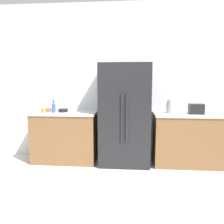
# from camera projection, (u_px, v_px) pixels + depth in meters

# --- Properties ---
(ground_plane) EXTENTS (9.68, 9.68, 0.00)m
(ground_plane) POSITION_uv_depth(u_px,v_px,m) (101.00, 199.00, 2.84)
(ground_plane) COLOR beige
(kitchen_back_panel) EXTENTS (4.84, 0.10, 2.91)m
(kitchen_back_panel) POSITION_uv_depth(u_px,v_px,m) (113.00, 82.00, 4.31)
(kitchen_back_panel) COLOR silver
(kitchen_back_panel) RESTS_ON ground_plane
(counter_left) EXTENTS (1.18, 0.60, 0.92)m
(counter_left) POSITION_uv_depth(u_px,v_px,m) (65.00, 136.00, 4.17)
(counter_left) COLOR brown
(counter_left) RESTS_ON ground_plane
(counter_right) EXTENTS (1.17, 0.60, 0.92)m
(counter_right) POSITION_uv_depth(u_px,v_px,m) (187.00, 139.00, 3.98)
(counter_right) COLOR brown
(counter_right) RESTS_ON ground_plane
(refrigerator) EXTENTS (0.88, 0.65, 1.77)m
(refrigerator) POSITION_uv_depth(u_px,v_px,m) (125.00, 115.00, 3.99)
(refrigerator) COLOR black
(refrigerator) RESTS_ON ground_plane
(toaster) EXTENTS (0.24, 0.17, 0.17)m
(toaster) POSITION_uv_depth(u_px,v_px,m) (196.00, 109.00, 3.84)
(toaster) COLOR black
(toaster) RESTS_ON counter_right
(rice_cooker) EXTENTS (0.23, 0.23, 0.28)m
(rice_cooker) POSITION_uv_depth(u_px,v_px,m) (173.00, 105.00, 3.97)
(rice_cooker) COLOR silver
(rice_cooker) RESTS_ON counter_right
(bottle_a) EXTENTS (0.07, 0.07, 0.23)m
(bottle_a) POSITION_uv_depth(u_px,v_px,m) (54.00, 108.00, 4.01)
(bottle_a) COLOR blue
(bottle_a) RESTS_ON counter_left
(cup_a) EXTENTS (0.08, 0.08, 0.08)m
(cup_a) POSITION_uv_depth(u_px,v_px,m) (44.00, 111.00, 4.01)
(cup_a) COLOR orange
(cup_a) RESTS_ON counter_left
(cup_b) EXTENTS (0.08, 0.08, 0.09)m
(cup_b) POSITION_uv_depth(u_px,v_px,m) (75.00, 110.00, 4.03)
(cup_b) COLOR white
(cup_b) RESTS_ON counter_left
(bowl_a) EXTENTS (0.18, 0.18, 0.05)m
(bowl_a) POSITION_uv_depth(u_px,v_px,m) (48.00, 110.00, 4.22)
(bowl_a) COLOR brown
(bowl_a) RESTS_ON counter_left
(bowl_b) EXTENTS (0.17, 0.17, 0.06)m
(bowl_b) POSITION_uv_depth(u_px,v_px,m) (63.00, 110.00, 4.11)
(bowl_b) COLOR black
(bowl_b) RESTS_ON counter_left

